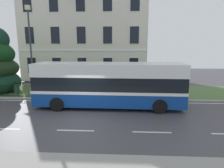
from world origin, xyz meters
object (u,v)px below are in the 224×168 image
Objects in this scene: single_decker_bus at (109,84)px; street_lamp_post at (31,46)px; georgian_townhouse at (89,28)px; litter_bin at (17,88)px.

single_decker_bus is 7.78m from street_lamp_post.
georgian_townhouse is at bearing 105.88° from single_decker_bus.
litter_bin is at bearing 169.87° from street_lamp_post.
single_decker_bus reaches higher than litter_bin.
georgian_townhouse reaches higher than street_lamp_post.
single_decker_bus is at bearing -21.28° from street_lamp_post.
litter_bin is (-8.53, 2.96, -1.02)m from single_decker_bus.
litter_bin is at bearing -112.12° from georgian_townhouse.
street_lamp_post is 6.92× the size of litter_bin.
georgian_townhouse is at bearing 67.88° from litter_bin.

